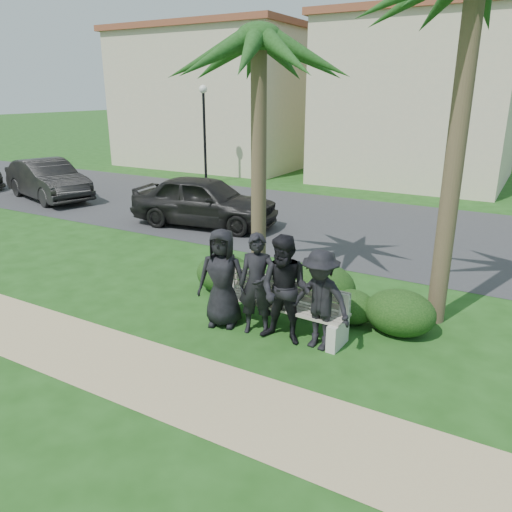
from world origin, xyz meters
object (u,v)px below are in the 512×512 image
Objects in this scene: man_d at (320,300)px; palm_left at (259,41)px; man_c at (285,290)px; park_bench at (279,308)px; man_b at (257,284)px; street_lamp at (204,117)px; car_a at (204,201)px; car_b at (48,180)px; man_a at (222,278)px.

palm_left is (-2.33, 2.09, 4.12)m from man_d.
park_bench is at bearing 127.05° from man_c.
man_b is 1.06× the size of man_d.
man_b is at bearing -51.18° from street_lamp.
man_b is 1.15m from man_d.
man_c is at bearing -163.80° from man_d.
park_bench is at bearing 28.22° from man_b.
man_b is 7.50m from car_a.
park_bench is 14.05m from car_b.
street_lamp is 12.90m from palm_left.
park_bench is 1.14m from man_a.
man_a is 1.00× the size of man_b.
park_bench is 5.13m from palm_left.
street_lamp is at bearing 109.55° from man_a.
man_a is 0.39× the size of car_a.
man_b is 13.92m from car_b.
park_bench is 1.39× the size of man_a.
car_a is at bearing 111.13° from man_a.
man_a is 13.30m from car_b.
street_lamp is 14.87m from man_a.
man_b is at bearing -60.79° from palm_left.
street_lamp reaches higher than car_a.
park_bench is 0.64m from man_b.
man_b is at bearing -145.53° from car_a.
palm_left is (8.30, -9.66, 2.02)m from street_lamp.
park_bench is at bearing -142.50° from car_a.
man_d is (10.63, -11.76, -2.09)m from street_lamp.
car_b is (-3.20, -6.03, -2.18)m from street_lamp.
man_c is 0.31× the size of palm_left.
man_d is 0.37× the size of car_a.
man_c is 14.47m from car_b.
man_c is at bearing -51.29° from palm_left.
palm_left reaches higher than car_b.
street_lamp is at bearing 130.64° from palm_left.
man_c is (0.57, -0.07, 0.03)m from man_b.
man_c is at bearing -97.82° from car_b.
man_d reaches higher than car_a.
man_a is 1.27m from man_c.
street_lamp is 1.71× the size of park_bench.
man_b is at bearing -13.78° from man_a.
man_b is (0.70, 0.04, 0.00)m from man_a.
street_lamp is 15.67m from man_c.
man_d is at bearing -14.33° from park_bench.
man_b reaches higher than car_a.
palm_left is (-1.45, 1.82, 4.57)m from park_bench.
palm_left is at bearing -139.31° from car_a.
man_a is (-0.96, -0.33, 0.51)m from park_bench.
car_b is (-7.61, 0.23, -0.02)m from car_a.
car_b reaches higher than park_bench.
palm_left reaches higher than man_d.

